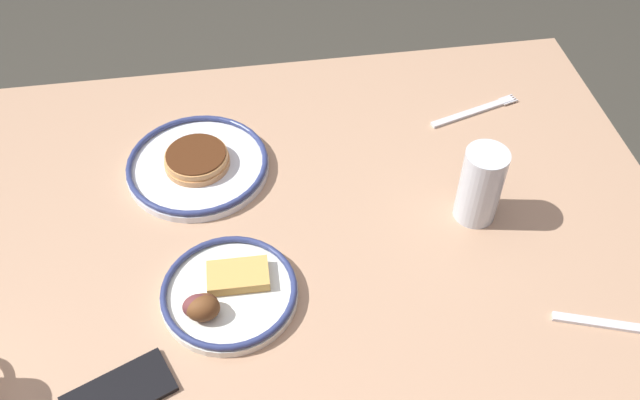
# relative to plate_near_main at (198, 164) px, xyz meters

# --- Properties ---
(dining_table) EXTENTS (1.32, 0.88, 0.73)m
(dining_table) POSITION_rel_plate_near_main_xyz_m (-0.12, 0.15, -0.10)
(dining_table) COLOR tan
(dining_table) RESTS_ON ground_plane
(plate_near_main) EXTENTS (0.25, 0.25, 0.04)m
(plate_near_main) POSITION_rel_plate_near_main_xyz_m (0.00, 0.00, 0.00)
(plate_near_main) COLOR white
(plate_near_main) RESTS_ON dining_table
(plate_center_pancakes) EXTENTS (0.21, 0.21, 0.05)m
(plate_center_pancakes) POSITION_rel_plate_near_main_xyz_m (-0.03, 0.28, 0.00)
(plate_center_pancakes) COLOR white
(plate_center_pancakes) RESTS_ON dining_table
(drinking_glass) EXTENTS (0.07, 0.07, 0.14)m
(drinking_glass) POSITION_rel_plate_near_main_xyz_m (-0.45, 0.17, 0.05)
(drinking_glass) COLOR silver
(drinking_glass) RESTS_ON dining_table
(cell_phone) EXTENTS (0.16, 0.12, 0.01)m
(cell_phone) POSITION_rel_plate_near_main_xyz_m (0.12, 0.42, -0.01)
(cell_phone) COLOR black
(cell_phone) RESTS_ON dining_table
(fork_near) EXTENTS (0.19, 0.08, 0.01)m
(fork_near) POSITION_rel_plate_near_main_xyz_m (-0.60, 0.42, -0.01)
(fork_near) COLOR silver
(fork_near) RESTS_ON dining_table
(fork_far) EXTENTS (0.19, 0.07, 0.01)m
(fork_far) POSITION_rel_plate_near_main_xyz_m (-0.53, -0.08, -0.01)
(fork_far) COLOR silver
(fork_far) RESTS_ON dining_table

